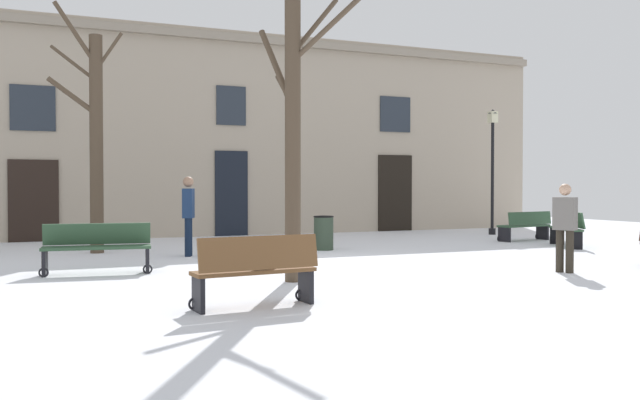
% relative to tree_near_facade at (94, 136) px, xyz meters
% --- Properties ---
extents(ground_plane, '(35.81, 35.81, 0.00)m').
position_rel_tree_near_facade_xyz_m(ground_plane, '(4.50, -4.46, -2.71)').
color(ground_plane, white).
extents(building_facade, '(22.38, 0.60, 6.41)m').
position_rel_tree_near_facade_xyz_m(building_facade, '(4.50, 4.18, 0.55)').
color(building_facade, tan).
rests_on(building_facade, ground).
extents(tree_near_facade, '(1.67, 1.29, 5.71)m').
position_rel_tree_near_facade_xyz_m(tree_near_facade, '(0.00, 0.00, 0.00)').
color(tree_near_facade, '#4C3D2D').
rests_on(tree_near_facade, ground).
extents(tree_right_of_center, '(1.30, 1.65, 5.06)m').
position_rel_tree_near_facade_xyz_m(tree_right_of_center, '(2.61, -6.10, -0.04)').
color(tree_right_of_center, '#4C3D2D').
rests_on(tree_right_of_center, ground).
extents(streetlamp, '(0.30, 0.30, 4.00)m').
position_rel_tree_near_facade_xyz_m(streetlamp, '(12.17, 1.21, -0.27)').
color(streetlamp, black).
rests_on(streetlamp, ground).
extents(litter_bin, '(0.50, 0.50, 0.83)m').
position_rel_tree_near_facade_xyz_m(litter_bin, '(5.17, -1.40, -2.29)').
color(litter_bin, '#2D3D2D').
rests_on(litter_bin, ground).
extents(bench_back_to_back_right, '(1.74, 0.73, 0.84)m').
position_rel_tree_near_facade_xyz_m(bench_back_to_back_right, '(11.50, -1.16, -2.28)').
color(bench_back_to_back_right, '#2D4C33').
rests_on(bench_back_to_back_right, ground).
extents(bench_by_litter_bin, '(1.16, 1.69, 0.91)m').
position_rel_tree_near_facade_xyz_m(bench_by_litter_bin, '(11.29, -3.03, -2.24)').
color(bench_by_litter_bin, '#2D4C33').
rests_on(bench_by_litter_bin, ground).
extents(bench_back_to_back_left, '(1.66, 0.58, 0.94)m').
position_rel_tree_near_facade_xyz_m(bench_back_to_back_left, '(1.33, -8.14, -2.23)').
color(bench_back_to_back_left, brown).
rests_on(bench_back_to_back_left, ground).
extents(bench_near_lamp, '(1.91, 0.72, 0.89)m').
position_rel_tree_near_facade_xyz_m(bench_near_lamp, '(-0.27, -3.86, -2.24)').
color(bench_near_lamp, '#2D4C33').
rests_on(bench_near_lamp, ground).
extents(person_strolling, '(0.36, 0.44, 1.60)m').
position_rel_tree_near_facade_xyz_m(person_strolling, '(7.49, -6.98, -1.83)').
color(person_strolling, '#2D271E').
rests_on(person_strolling, ground).
extents(person_by_shop_door, '(0.34, 0.43, 1.76)m').
position_rel_tree_near_facade_xyz_m(person_by_shop_door, '(1.85, -1.56, -1.73)').
color(person_by_shop_door, black).
rests_on(person_by_shop_door, ground).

